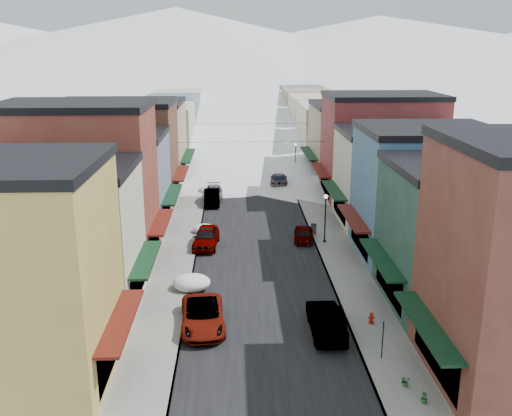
{
  "coord_description": "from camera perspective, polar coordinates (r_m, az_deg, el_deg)",
  "views": [
    {
      "loc": [
        -1.8,
        -22.15,
        16.58
      ],
      "look_at": [
        0.0,
        25.29,
        2.88
      ],
      "focal_mm": 40.0,
      "sensor_mm": 36.0,
      "label": 1
    }
  ],
  "objects": [
    {
      "name": "car_silver_wagon",
      "position": [
        63.65,
        -4.21,
        1.58
      ],
      "size": [
        2.11,
        4.72,
        1.34
      ],
      "primitive_type": "imported",
      "rotation": [
        0.0,
        0.0,
        0.05
      ],
      "color": "#93949A",
      "rests_on": "ground"
    },
    {
      "name": "mountain_ridge",
      "position": [
        299.86,
        -5.77,
        15.6
      ],
      "size": [
        670.0,
        340.0,
        34.0
      ],
      "color": "silver",
      "rests_on": "ground"
    },
    {
      "name": "overhead_cables",
      "position": [
        70.44,
        -0.69,
        7.63
      ],
      "size": [
        16.4,
        15.04,
        0.04
      ],
      "color": "black",
      "rests_on": "ground"
    },
    {
      "name": "car_white_suv",
      "position": [
        35.18,
        -5.35,
        -10.68
      ],
      "size": [
        2.98,
        5.73,
        1.54
      ],
      "primitive_type": "imported",
      "rotation": [
        0.0,
        0.0,
        0.08
      ],
      "color": "white",
      "rests_on": "ground"
    },
    {
      "name": "snow_pile_mid",
      "position": [
        51.96,
        -5.15,
        -2.09
      ],
      "size": [
        2.08,
        2.48,
        0.88
      ],
      "color": "white",
      "rests_on": "ground"
    },
    {
      "name": "bldg_r_cream",
      "position": [
        55.73,
        14.04,
        3.1
      ],
      "size": [
        12.3,
        9.2,
        9.0
      ],
      "color": "beige",
      "rests_on": "ground"
    },
    {
      "name": "streetlamp_far",
      "position": [
        74.93,
        3.95,
        5.37
      ],
      "size": [
        0.33,
        0.33,
        4.01
      ],
      "color": "black",
      "rests_on": "sidewalk_right"
    },
    {
      "name": "bldg_l_cream",
      "position": [
        38.34,
        -19.36,
        -2.81
      ],
      "size": [
        11.3,
        8.2,
        9.5
      ],
      "color": "beige",
      "rests_on": "ground"
    },
    {
      "name": "car_black_sedan",
      "position": [
        69.15,
        2.28,
        2.86
      ],
      "size": [
        2.42,
        5.33,
        1.52
      ],
      "primitive_type": "imported",
      "rotation": [
        0.0,
        0.0,
        3.08
      ],
      "color": "black",
      "rests_on": "ground"
    },
    {
      "name": "sidewalk_right",
      "position": [
        84.21,
        3.61,
        4.77
      ],
      "size": [
        3.2,
        160.0,
        0.15
      ],
      "primitive_type": "cube",
      "color": "gray",
      "rests_on": "ground"
    },
    {
      "name": "fire_hydrant",
      "position": [
        36.06,
        11.46,
        -10.77
      ],
      "size": [
        0.42,
        0.32,
        0.72
      ],
      "color": "#A61A08",
      "rests_on": "sidewalk_right"
    },
    {
      "name": "snow_pile_near",
      "position": [
        40.41,
        -6.42,
        -7.4
      ],
      "size": [
        2.65,
        2.83,
        1.12
      ],
      "color": "white",
      "rests_on": "ground"
    },
    {
      "name": "trash_can",
      "position": [
        51.37,
        5.77,
        -2.09
      ],
      "size": [
        0.54,
        0.54,
        0.91
      ],
      "color": "#535558",
      "rests_on": "sidewalk_right"
    },
    {
      "name": "planter_near",
      "position": [
        30.59,
        14.68,
        -16.4
      ],
      "size": [
        0.59,
        0.56,
        0.53
      ],
      "primitive_type": "imported",
      "rotation": [
        0.0,
        0.0,
        0.38
      ],
      "color": "#2D602B",
      "rests_on": "sidewalk_right"
    },
    {
      "name": "sidewalk_left",
      "position": [
        83.93,
        -5.43,
        4.69
      ],
      "size": [
        3.2,
        160.0,
        0.15
      ],
      "primitive_type": "cube",
      "color": "gray",
      "rests_on": "ground"
    },
    {
      "name": "bldg_r_green",
      "position": [
        39.13,
        20.49,
        -2.55
      ],
      "size": [
        11.3,
        9.2,
        9.5
      ],
      "color": "#1F4133",
      "rests_on": "ground"
    },
    {
      "name": "car_lane_white",
      "position": [
        95.07,
        0.27,
        6.46
      ],
      "size": [
        2.68,
        4.97,
        1.32
      ],
      "primitive_type": "imported",
      "rotation": [
        0.0,
        0.0,
        3.04
      ],
      "color": "#B9B8BB",
      "rests_on": "ground"
    },
    {
      "name": "bldg_l_brick_near",
      "position": [
        45.47,
        -17.29,
        2.24
      ],
      "size": [
        12.3,
        8.2,
        12.5
      ],
      "color": "maroon",
      "rests_on": "ground"
    },
    {
      "name": "car_dark_hatch",
      "position": [
        61.16,
        -4.44,
        1.08
      ],
      "size": [
        1.84,
        4.8,
        1.56
      ],
      "primitive_type": "imported",
      "rotation": [
        0.0,
        0.0,
        0.04
      ],
      "color": "black",
      "rests_on": "ground"
    },
    {
      "name": "curb_left",
      "position": [
        83.86,
        -4.37,
        4.7
      ],
      "size": [
        0.1,
        160.0,
        0.15
      ],
      "primitive_type": "cube",
      "color": "slate",
      "rests_on": "ground"
    },
    {
      "name": "distant_blocks",
      "position": [
        105.92,
        -1.2,
        9.28
      ],
      "size": [
        34.0,
        55.0,
        8.0
      ],
      "color": "gray",
      "rests_on": "ground"
    },
    {
      "name": "planter_far",
      "position": [
        29.59,
        16.46,
        -17.74
      ],
      "size": [
        0.43,
        0.43,
        0.55
      ],
      "primitive_type": "imported",
      "rotation": [
        0.0,
        0.0,
        0.63
      ],
      "color": "#2B5527",
      "rests_on": "sidewalk_right"
    },
    {
      "name": "car_green_sedan",
      "position": [
        34.62,
        7.01,
        -11.06
      ],
      "size": [
        1.81,
        5.18,
        1.71
      ],
      "primitive_type": "imported",
      "rotation": [
        0.0,
        0.0,
        3.14
      ],
      "color": "black",
      "rests_on": "ground"
    },
    {
      "name": "bldg_r_blue",
      "position": [
        47.06,
        16.48,
        1.5
      ],
      "size": [
        11.3,
        9.2,
        10.5
      ],
      "color": "#3C6989",
      "rests_on": "ground"
    },
    {
      "name": "curb_right",
      "position": [
        84.07,
        2.55,
        4.76
      ],
      "size": [
        0.1,
        160.0,
        0.15
      ],
      "primitive_type": "cube",
      "color": "slate",
      "rests_on": "ground"
    },
    {
      "name": "bldg_l_tan",
      "position": [
        72.01,
        -11.32,
        6.54
      ],
      "size": [
        11.3,
        11.2,
        10.0
      ],
      "color": "tan",
      "rests_on": "ground"
    },
    {
      "name": "road",
      "position": [
        83.83,
        -0.9,
        4.69
      ],
      "size": [
        10.0,
        160.0,
        0.01
      ],
      "primitive_type": "cube",
      "color": "black",
      "rests_on": "ground"
    },
    {
      "name": "parking_sign",
      "position": [
        32.1,
        12.57,
        -12.48
      ],
      "size": [
        0.06,
        0.3,
        2.19
      ],
      "color": "black",
      "rests_on": "sidewalk_right"
    },
    {
      "name": "car_lane_silver",
      "position": [
        74.82,
        -2.31,
        3.89
      ],
      "size": [
        2.01,
        4.6,
        1.54
      ],
      "primitive_type": "imported",
      "rotation": [
        0.0,
        0.0,
        -0.04
      ],
      "color": "gray",
      "rests_on": "ground"
    },
    {
      "name": "car_silver_sedan",
      "position": [
        48.48,
        -5.02,
        -2.91
      ],
      "size": [
        2.36,
        5.07,
        1.68
      ],
      "primitive_type": "imported",
      "rotation": [
        0.0,
        0.0,
        -0.08
      ],
      "color": "#9EA0A5",
      "rests_on": "ground"
    },
    {
      "name": "bldg_l_brick_far",
      "position": [
        62.4,
        -13.65,
        5.42
      ],
      "size": [
        13.3,
        9.2,
        11.0
      ],
      "color": "brown",
      "rests_on": "ground"
    },
    {
      "name": "streetlamp_near",
      "position": [
        48.8,
        6.96,
        -0.42
      ],
      "size": [
        0.35,
        0.35,
        4.21
      ],
      "color": "black",
      "rests_on": "sidewalk_right"
    },
    {
      "name": "bldg_r_tan",
      "position": [
        73.67,
        9.66,
        6.64
      ],
      "size": [
        11.3,
        11.2,
        9.5
      ],
      "color": "#937F60",
      "rests_on": "ground"
    },
    {
      "name": "snow_pile_far",
      "position": [
        65.8,
        -4.79,
        1.85
      ],
      "size": [
        2.22,
        2.56,
        0.94
      ],
      "color": "white",
      "rests_on": "ground"
    },
    {
      "name": "bldg_l_grayblue",
      "position": [
        53.78,
        -14.36,
        2.62
      ],
      "size": [
        11.3,
        9.2,
        9.0
      ],
      "color": "slate",
      "rests_on": "ground"
    },
    {
      "name": "car_gray_suv",
      "position": [
        50.08,
        4.79,
        -2.46
      ],
      "size": [
        2.08,
        4.23,
        1.39
      ],
      "primitive_type": "imported",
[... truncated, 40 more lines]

